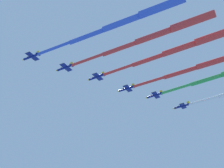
% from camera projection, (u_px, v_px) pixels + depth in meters
% --- Properties ---
extents(jet_lead, '(19.85, 82.58, 4.42)m').
position_uv_depth(jet_lead, '(126.00, 21.00, 144.57)').
color(jet_lead, navy).
extents(jet_port_inner, '(20.10, 81.00, 4.37)m').
position_uv_depth(jet_port_inner, '(158.00, 34.00, 149.46)').
color(jet_port_inner, navy).
extents(jet_starboard_inner, '(19.80, 76.16, 4.37)m').
position_uv_depth(jet_starboard_inner, '(183.00, 47.00, 155.48)').
color(jet_starboard_inner, navy).
extents(jet_port_mid, '(19.08, 79.40, 4.36)m').
position_uv_depth(jet_port_mid, '(218.00, 61.00, 159.28)').
color(jet_port_mid, navy).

